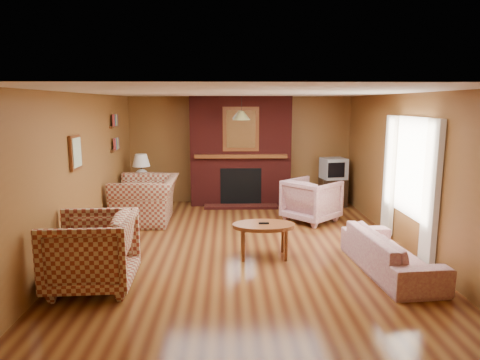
{
  "coord_description": "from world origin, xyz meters",
  "views": [
    {
      "loc": [
        -0.27,
        -6.47,
        2.24
      ],
      "look_at": [
        -0.08,
        0.6,
        0.97
      ],
      "focal_mm": 32.0,
      "sensor_mm": 36.0,
      "label": 1
    }
  ],
  "objects_px": {
    "plaid_armchair": "(91,252)",
    "table_lamp": "(141,167)",
    "coffee_table": "(264,228)",
    "tv_stand": "(333,192)",
    "plaid_loveseat": "(146,200)",
    "floral_sofa": "(390,253)",
    "crt_tv": "(334,168)",
    "floral_armchair": "(312,200)",
    "side_table": "(143,196)",
    "fireplace": "(241,152)"
  },
  "relations": [
    {
      "from": "plaid_armchair",
      "to": "table_lamp",
      "type": "distance_m",
      "value": 3.94
    },
    {
      "from": "coffee_table",
      "to": "tv_stand",
      "type": "xyz_separation_m",
      "value": [
        1.81,
        3.23,
        -0.14
      ]
    },
    {
      "from": "plaid_loveseat",
      "to": "floral_sofa",
      "type": "height_order",
      "value": "plaid_loveseat"
    },
    {
      "from": "plaid_armchair",
      "to": "floral_sofa",
      "type": "distance_m",
      "value": 3.88
    },
    {
      "from": "plaid_armchair",
      "to": "crt_tv",
      "type": "xyz_separation_m",
      "value": [
        4.0,
        4.25,
        0.37
      ]
    },
    {
      "from": "table_lamp",
      "to": "crt_tv",
      "type": "height_order",
      "value": "table_lamp"
    },
    {
      "from": "plaid_armchair",
      "to": "tv_stand",
      "type": "bearing_deg",
      "value": 134.07
    },
    {
      "from": "floral_armchair",
      "to": "crt_tv",
      "type": "height_order",
      "value": "crt_tv"
    },
    {
      "from": "side_table",
      "to": "crt_tv",
      "type": "height_order",
      "value": "crt_tv"
    },
    {
      "from": "plaid_loveseat",
      "to": "crt_tv",
      "type": "distance_m",
      "value": 4.11
    },
    {
      "from": "table_lamp",
      "to": "coffee_table",
      "type": "bearing_deg",
      "value": -50.83
    },
    {
      "from": "crt_tv",
      "to": "plaid_armchair",
      "type": "bearing_deg",
      "value": -133.27
    },
    {
      "from": "crt_tv",
      "to": "coffee_table",
      "type": "bearing_deg",
      "value": -119.28
    },
    {
      "from": "side_table",
      "to": "crt_tv",
      "type": "relative_size",
      "value": 1.04
    },
    {
      "from": "floral_sofa",
      "to": "side_table",
      "type": "height_order",
      "value": "side_table"
    },
    {
      "from": "plaid_armchair",
      "to": "crt_tv",
      "type": "height_order",
      "value": "crt_tv"
    },
    {
      "from": "plaid_armchair",
      "to": "table_lamp",
      "type": "relative_size",
      "value": 1.67
    },
    {
      "from": "fireplace",
      "to": "coffee_table",
      "type": "bearing_deg",
      "value": -85.91
    },
    {
      "from": "floral_armchair",
      "to": "coffee_table",
      "type": "relative_size",
      "value": 0.98
    },
    {
      "from": "floral_sofa",
      "to": "coffee_table",
      "type": "bearing_deg",
      "value": 64.51
    },
    {
      "from": "floral_sofa",
      "to": "coffee_table",
      "type": "distance_m",
      "value": 1.78
    },
    {
      "from": "plaid_loveseat",
      "to": "coffee_table",
      "type": "height_order",
      "value": "plaid_loveseat"
    },
    {
      "from": "side_table",
      "to": "floral_sofa",
      "type": "bearing_deg",
      "value": -41.13
    },
    {
      "from": "floral_armchair",
      "to": "coffee_table",
      "type": "bearing_deg",
      "value": 108.25
    },
    {
      "from": "side_table",
      "to": "tv_stand",
      "type": "relative_size",
      "value": 0.98
    },
    {
      "from": "plaid_armchair",
      "to": "coffee_table",
      "type": "distance_m",
      "value": 2.42
    },
    {
      "from": "fireplace",
      "to": "plaid_armchair",
      "type": "height_order",
      "value": "fireplace"
    },
    {
      "from": "crt_tv",
      "to": "floral_sofa",
      "type": "bearing_deg",
      "value": -92.24
    },
    {
      "from": "fireplace",
      "to": "floral_sofa",
      "type": "height_order",
      "value": "fireplace"
    },
    {
      "from": "side_table",
      "to": "table_lamp",
      "type": "height_order",
      "value": "table_lamp"
    },
    {
      "from": "fireplace",
      "to": "plaid_loveseat",
      "type": "distance_m",
      "value": 2.45
    },
    {
      "from": "tv_stand",
      "to": "coffee_table",
      "type": "bearing_deg",
      "value": -120.03
    },
    {
      "from": "coffee_table",
      "to": "crt_tv",
      "type": "height_order",
      "value": "crt_tv"
    },
    {
      "from": "side_table",
      "to": "floral_armchair",
      "type": "bearing_deg",
      "value": -15.41
    },
    {
      "from": "fireplace",
      "to": "table_lamp",
      "type": "xyz_separation_m",
      "value": [
        -2.1,
        -0.53,
        -0.25
      ]
    },
    {
      "from": "plaid_loveseat",
      "to": "side_table",
      "type": "xyz_separation_m",
      "value": [
        -0.25,
        0.89,
        -0.13
      ]
    },
    {
      "from": "fireplace",
      "to": "tv_stand",
      "type": "xyz_separation_m",
      "value": [
        2.05,
        -0.18,
        -0.88
      ]
    },
    {
      "from": "plaid_loveseat",
      "to": "table_lamp",
      "type": "distance_m",
      "value": 1.05
    },
    {
      "from": "plaid_loveseat",
      "to": "table_lamp",
      "type": "xyz_separation_m",
      "value": [
        -0.25,
        0.89,
        0.5
      ]
    },
    {
      "from": "table_lamp",
      "to": "crt_tv",
      "type": "relative_size",
      "value": 1.06
    },
    {
      "from": "side_table",
      "to": "table_lamp",
      "type": "xyz_separation_m",
      "value": [
        -0.0,
        0.0,
        0.64
      ]
    },
    {
      "from": "plaid_loveseat",
      "to": "floral_armchair",
      "type": "distance_m",
      "value": 3.18
    },
    {
      "from": "fireplace",
      "to": "table_lamp",
      "type": "distance_m",
      "value": 2.18
    },
    {
      "from": "fireplace",
      "to": "floral_armchair",
      "type": "xyz_separation_m",
      "value": [
        1.32,
        -1.48,
        -0.77
      ]
    },
    {
      "from": "floral_armchair",
      "to": "crt_tv",
      "type": "bearing_deg",
      "value": -71.92
    },
    {
      "from": "plaid_loveseat",
      "to": "floral_sofa",
      "type": "distance_m",
      "value": 4.57
    },
    {
      "from": "plaid_loveseat",
      "to": "side_table",
      "type": "distance_m",
      "value": 0.93
    },
    {
      "from": "plaid_loveseat",
      "to": "tv_stand",
      "type": "distance_m",
      "value": 4.09
    },
    {
      "from": "plaid_loveseat",
      "to": "plaid_armchair",
      "type": "xyz_separation_m",
      "value": [
        -0.1,
        -3.02,
        0.03
      ]
    },
    {
      "from": "table_lamp",
      "to": "tv_stand",
      "type": "distance_m",
      "value": 4.21
    }
  ]
}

